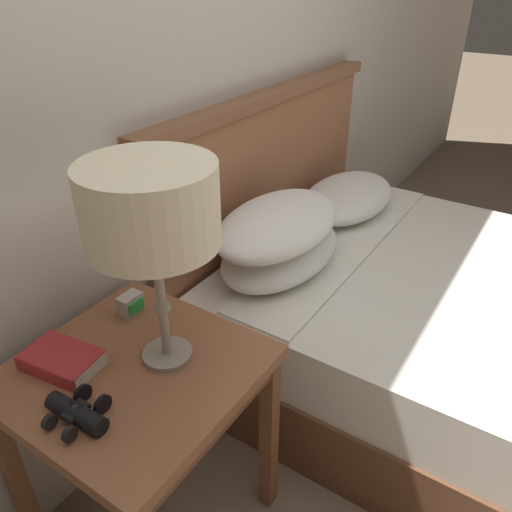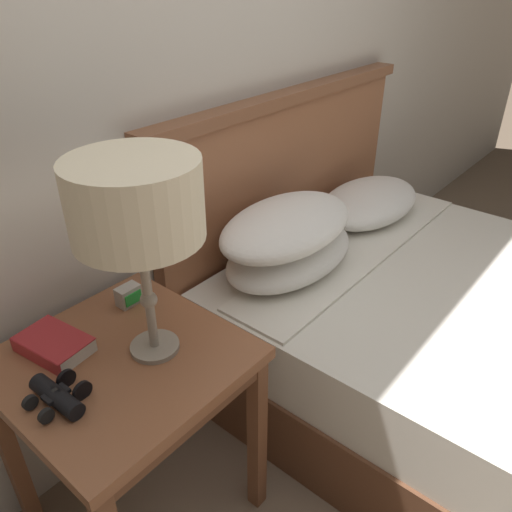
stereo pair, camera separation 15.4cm
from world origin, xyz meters
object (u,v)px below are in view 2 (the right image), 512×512
object	(u,v)px
alarm_clock	(129,295)
nightstand	(125,381)
table_lamp	(136,204)
binoculars_pair	(57,396)
book_on_nightstand	(54,345)
bed	(461,341)

from	to	relation	value
alarm_clock	nightstand	bearing A→B (deg)	-133.88
alarm_clock	table_lamp	bearing A→B (deg)	-111.14
binoculars_pair	book_on_nightstand	bearing A→B (deg)	61.66
nightstand	binoculars_pair	bearing A→B (deg)	-173.51
table_lamp	bed	bearing A→B (deg)	-27.13
nightstand	bed	bearing A→B (deg)	-27.36
nightstand	table_lamp	size ratio (longest dim) A/B	1.25
bed	book_on_nightstand	xyz separation A→B (m)	(-1.19, 0.71, 0.37)
nightstand	bed	world-z (taller)	bed
binoculars_pair	bed	bearing A→B (deg)	-22.98
book_on_nightstand	alarm_clock	xyz separation A→B (m)	(0.26, 0.02, 0.01)
binoculars_pair	alarm_clock	xyz separation A→B (m)	(0.35, 0.19, 0.01)
book_on_nightstand	bed	bearing A→B (deg)	-30.99
nightstand	book_on_nightstand	bearing A→B (deg)	123.09
binoculars_pair	alarm_clock	size ratio (longest dim) A/B	2.30
table_lamp	alarm_clock	world-z (taller)	table_lamp
bed	book_on_nightstand	world-z (taller)	bed
book_on_nightstand	binoculars_pair	world-z (taller)	binoculars_pair
nightstand	alarm_clock	xyz separation A→B (m)	(0.16, 0.17, 0.12)
table_lamp	alarm_clock	size ratio (longest dim) A/B	7.53
alarm_clock	bed	bearing A→B (deg)	-38.32
bed	alarm_clock	xyz separation A→B (m)	(-0.93, 0.73, 0.38)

